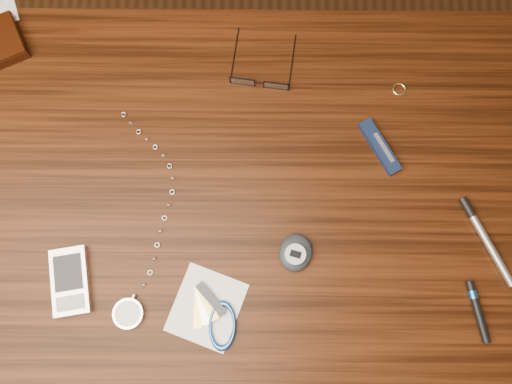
% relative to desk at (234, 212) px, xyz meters
% --- Properties ---
extents(ground, '(3.80, 3.80, 0.00)m').
position_rel_desk_xyz_m(ground, '(0.00, 0.00, -0.65)').
color(ground, '#472814').
rests_on(ground, ground).
extents(desk, '(1.00, 0.70, 0.75)m').
position_rel_desk_xyz_m(desk, '(0.00, 0.00, 0.00)').
color(desk, '#331508').
rests_on(desk, ground).
extents(eyeglasses, '(0.12, 0.12, 0.02)m').
position_rel_desk_xyz_m(eyeglasses, '(0.05, 0.21, 0.11)').
color(eyeglasses, black).
rests_on(eyeglasses, desk).
extents(gold_ring, '(0.03, 0.03, 0.00)m').
position_rel_desk_xyz_m(gold_ring, '(0.29, 0.20, 0.10)').
color(gold_ring, '#E8D679').
rests_on(gold_ring, desk).
extents(pocket_watch, '(0.10, 0.36, 0.01)m').
position_rel_desk_xyz_m(pocket_watch, '(-0.15, -0.17, 0.11)').
color(pocket_watch, silver).
rests_on(pocket_watch, desk).
extents(pda_phone, '(0.07, 0.11, 0.02)m').
position_rel_desk_xyz_m(pda_phone, '(-0.25, -0.13, 0.11)').
color(pda_phone, silver).
rests_on(pda_phone, desk).
extents(pedometer, '(0.07, 0.07, 0.02)m').
position_rel_desk_xyz_m(pedometer, '(0.10, -0.08, 0.11)').
color(pedometer, black).
rests_on(pedometer, desk).
extents(notepad_keys, '(0.13, 0.14, 0.01)m').
position_rel_desk_xyz_m(notepad_keys, '(-0.02, -0.18, 0.11)').
color(notepad_keys, white).
rests_on(notepad_keys, desk).
extents(pocket_knife, '(0.07, 0.10, 0.01)m').
position_rel_desk_xyz_m(pocket_knife, '(0.25, 0.09, 0.11)').
color(pocket_knife, '#111F3D').
rests_on(pocket_knife, desk).
extents(silver_pen, '(0.08, 0.14, 0.01)m').
position_rel_desk_xyz_m(silver_pen, '(0.40, -0.05, 0.11)').
color(silver_pen, '#AEAFB3').
rests_on(silver_pen, desk).
extents(black_blue_pen, '(0.03, 0.09, 0.01)m').
position_rel_desk_xyz_m(black_blue_pen, '(0.38, -0.17, 0.11)').
color(black_blue_pen, black).
rests_on(black_blue_pen, desk).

